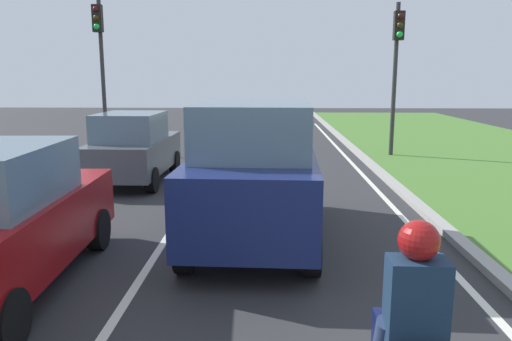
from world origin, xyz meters
The scene contains 9 objects.
ground_plane centered at (0.00, 14.00, 0.00)m, with size 60.00×60.00×0.00m, color #2D2D30.
lane_line_center centered at (-0.70, 14.00, 0.00)m, with size 0.12×32.00×0.01m, color silver.
lane_line_right_edge centered at (3.60, 14.00, 0.00)m, with size 0.12×32.00×0.01m, color silver.
curb_right centered at (4.10, 14.00, 0.06)m, with size 0.24×48.00×0.12m, color #9E9B93.
car_suv_ahead centered at (0.80, 9.74, 1.17)m, with size 2.11×4.57×2.28m.
car_hatchback_far centered at (-2.45, 14.19, 0.88)m, with size 1.78×3.73×1.78m.
rider_person centered at (2.03, 5.04, 1.19)m, with size 0.51×0.41×1.16m.
traffic_light_near_right centered at (5.12, 18.31, 3.36)m, with size 0.32×0.50×5.00m.
traffic_light_overhead_left centered at (-4.82, 19.06, 3.57)m, with size 0.32×0.50×5.27m.
Camera 1 is at (1.03, 1.88, 2.68)m, focal length 34.44 mm.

